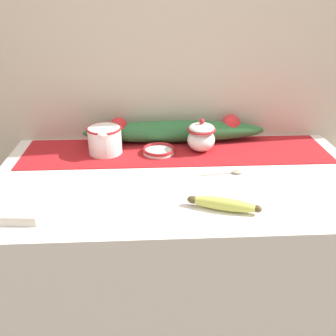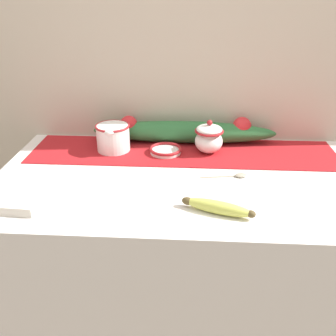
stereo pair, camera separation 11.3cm
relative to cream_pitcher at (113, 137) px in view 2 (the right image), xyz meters
The scene contains 10 objects.
countertop 0.60m from the cream_pitcher, 36.89° to the right, with size 1.20×0.66×0.91m, color silver.
back_wall 0.38m from the cream_pitcher, 32.20° to the left, with size 2.00×0.04×2.40m, color beige.
table_runner 0.26m from the cream_pitcher, ahead, with size 1.11×0.26×0.00m, color #A8191E.
cream_pitcher is the anchor object (origin of this frame).
sugar_bowl 0.35m from the cream_pitcher, ahead, with size 0.10×0.10×0.12m.
small_dish 0.20m from the cream_pitcher, ahead, with size 0.12×0.12×0.02m.
banana 0.54m from the cream_pitcher, 48.24° to the right, with size 0.20×0.09×0.04m.
spoon 0.47m from the cream_pitcher, 23.08° to the right, with size 0.15×0.04×0.01m.
napkin_stack 0.42m from the cream_pitcher, 119.60° to the right, with size 0.17×0.17×0.03m, color silver.
poinsettia_garland 0.27m from the cream_pitcher, 19.35° to the left, with size 0.70×0.09×0.10m.
Camera 2 is at (0.02, -1.06, 1.46)m, focal length 40.00 mm.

